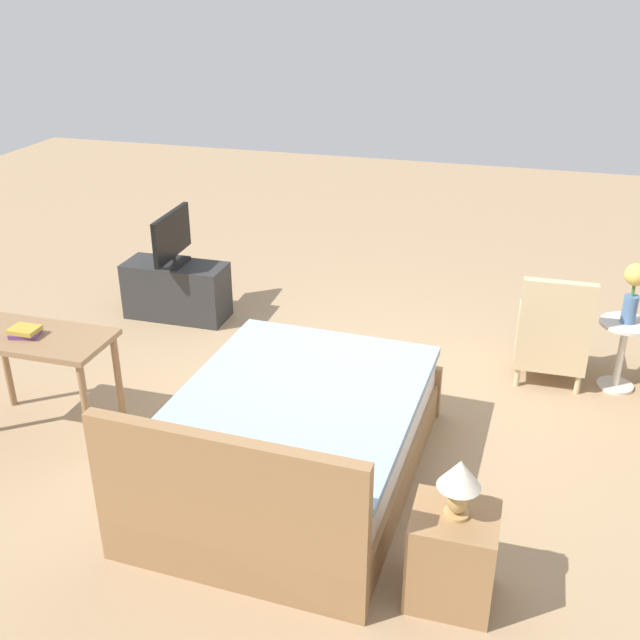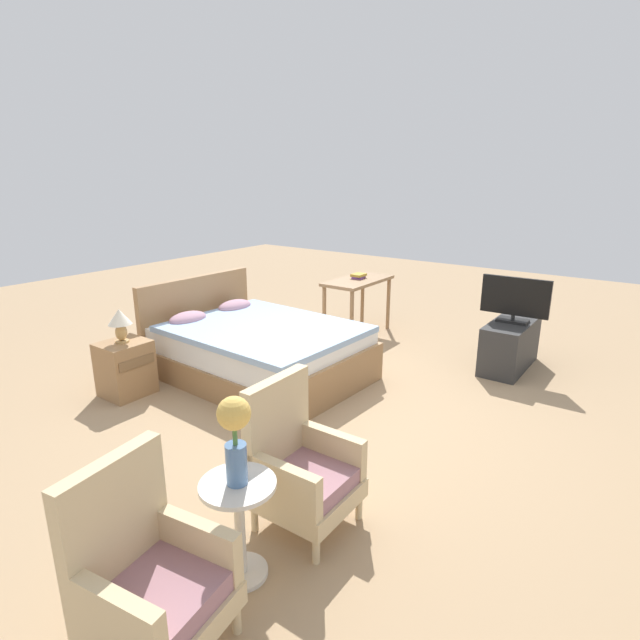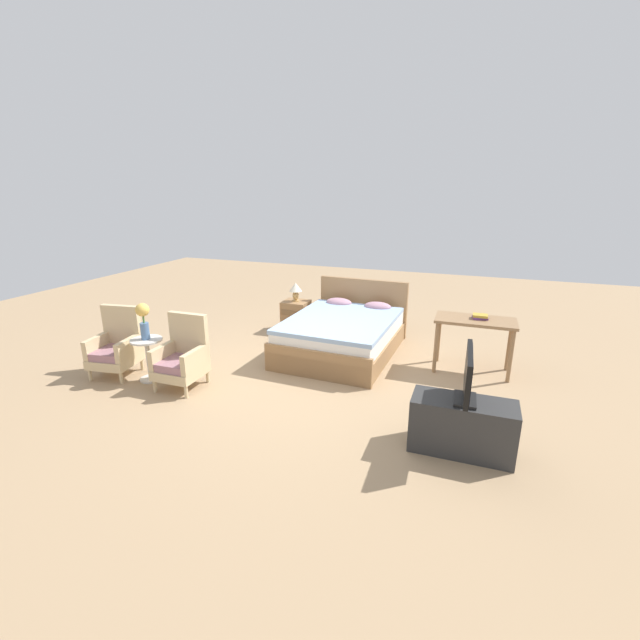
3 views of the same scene
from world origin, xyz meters
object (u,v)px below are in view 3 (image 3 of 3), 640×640
object	(u,v)px
armchair_by_window_left	(117,348)
side_table	(148,354)
nightstand	(296,316)
flower_vase	(143,317)
table_lamp	(296,289)
armchair_by_window_right	(183,358)
tv_flatscreen	(468,376)
vanity_desk	(475,327)
tv_stand	(462,426)
book_stack	(480,317)
bed	(344,333)

from	to	relation	value
armchair_by_window_left	side_table	size ratio (longest dim) A/B	1.61
armchair_by_window_left	nightstand	bearing A→B (deg)	58.79
flower_vase	table_lamp	distance (m)	2.75
flower_vase	table_lamp	world-z (taller)	flower_vase
nightstand	armchair_by_window_right	bearing A→B (deg)	-100.45
tv_flatscreen	vanity_desk	bearing A→B (deg)	88.94
tv_stand	tv_flatscreen	xyz separation A→B (m)	(0.00, 0.00, 0.52)
nightstand	book_stack	distance (m)	3.16
tv_flatscreen	side_table	bearing A→B (deg)	176.21
flower_vase	tv_flatscreen	xyz separation A→B (m)	(3.93, -0.26, -0.08)
armchair_by_window_left	tv_flatscreen	size ratio (longest dim) A/B	1.29
nightstand	table_lamp	bearing A→B (deg)	90.00
tv_stand	table_lamp	bearing A→B (deg)	136.12
table_lamp	tv_stand	xyz separation A→B (m)	(2.93, -2.82, -0.49)
tv_stand	book_stack	distance (m)	2.11
side_table	book_stack	world-z (taller)	book_stack
flower_vase	nightstand	world-z (taller)	flower_vase
tv_stand	side_table	bearing A→B (deg)	176.21
flower_vase	nightstand	bearing A→B (deg)	68.67
bed	side_table	world-z (taller)	bed
table_lamp	book_stack	bearing A→B (deg)	-14.36
tv_flatscreen	tv_stand	bearing A→B (deg)	-178.28
armchair_by_window_left	book_stack	size ratio (longest dim) A/B	4.33
armchair_by_window_left	vanity_desk	bearing A→B (deg)	21.10
flower_vase	book_stack	bearing A→B (deg)	23.92
armchair_by_window_left	flower_vase	bearing A→B (deg)	-1.94
table_lamp	tv_flatscreen	distance (m)	4.07
bed	side_table	distance (m)	2.80
nightstand	tv_flatscreen	world-z (taller)	tv_flatscreen
armchair_by_window_left	vanity_desk	world-z (taller)	armchair_by_window_left
armchair_by_window_left	book_stack	world-z (taller)	armchair_by_window_left
flower_vase	vanity_desk	bearing A→B (deg)	23.89
bed	tv_flatscreen	size ratio (longest dim) A/B	3.04
bed	tv_stand	xyz separation A→B (m)	(1.83, -2.11, -0.03)
tv_flatscreen	book_stack	xyz separation A→B (m)	(0.09, 2.04, 0.00)
book_stack	tv_flatscreen	bearing A→B (deg)	-92.52
side_table	book_stack	xyz separation A→B (m)	(4.02, 1.78, 0.43)
flower_vase	vanity_desk	size ratio (longest dim) A/B	0.46
armchair_by_window_right	flower_vase	xyz separation A→B (m)	(-0.53, -0.02, 0.49)
table_lamp	tv_flatscreen	world-z (taller)	tv_flatscreen
armchair_by_window_right	nightstand	size ratio (longest dim) A/B	1.71
armchair_by_window_right	side_table	distance (m)	0.53
bed	flower_vase	world-z (taller)	flower_vase
armchair_by_window_right	book_stack	world-z (taller)	armchair_by_window_right
side_table	book_stack	distance (m)	4.42
table_lamp	vanity_desk	bearing A→B (deg)	-15.07
side_table	tv_stand	xyz separation A→B (m)	(3.93, -0.26, -0.09)
flower_vase	table_lamp	size ratio (longest dim) A/B	1.45
tv_stand	book_stack	xyz separation A→B (m)	(0.09, 2.04, 0.52)
tv_flatscreen	vanity_desk	distance (m)	2.02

